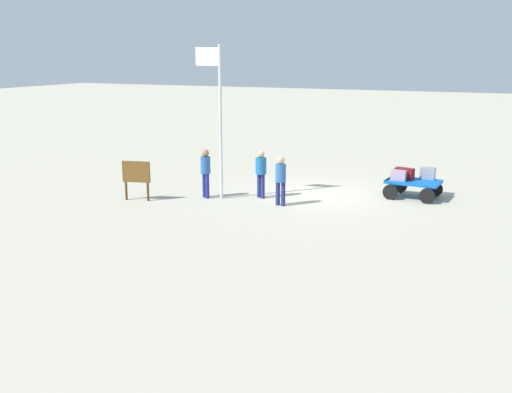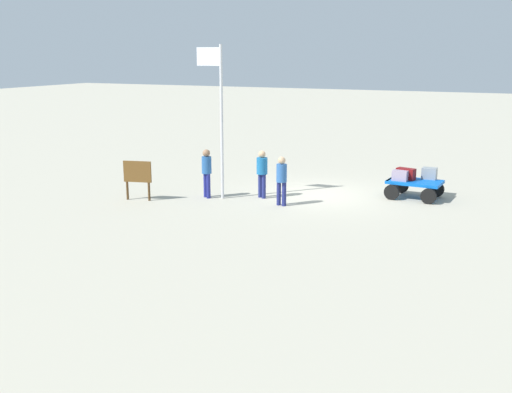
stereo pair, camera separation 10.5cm
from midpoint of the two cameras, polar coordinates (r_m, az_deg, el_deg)
ground_plane at (r=21.09m, az=5.70°, el=0.17°), size 120.00×120.00×0.00m
luggage_cart at (r=21.11m, az=14.40°, el=1.05°), size 1.82×1.39×0.61m
suitcase_olive at (r=21.36m, az=13.38°, el=2.07°), size 0.61×0.43×0.27m
suitcase_tan at (r=21.44m, az=15.75°, el=2.14°), size 0.49×0.39×0.38m
suitcase_navy at (r=21.12m, az=13.67°, el=2.10°), size 0.67×0.43×0.39m
suitcase_maroon at (r=20.89m, az=13.17°, el=1.95°), size 0.53×0.33×0.35m
worker_lead at (r=19.33m, az=2.18°, el=1.84°), size 0.38×0.38×1.60m
worker_trailing at (r=20.36m, az=0.32°, el=2.52°), size 0.50×0.50×1.62m
worker_supervisor at (r=20.44m, az=-4.92°, el=2.53°), size 0.45×0.45×1.66m
flagpole at (r=20.07m, az=-3.79°, el=8.24°), size 0.92×0.10×5.07m
signboard at (r=20.42m, az=-11.36°, el=2.00°), size 0.95×0.28×1.32m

